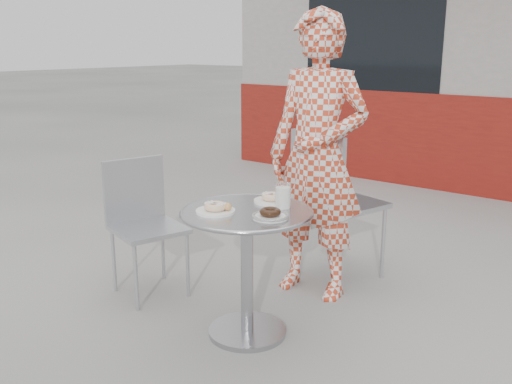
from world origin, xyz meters
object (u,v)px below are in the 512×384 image
Objects in this scene: plate_far at (272,199)px; milk_cup at (283,196)px; chair_left at (149,254)px; seated_person at (317,157)px; chair_far at (338,233)px; plate_near at (216,208)px; plate_checker at (270,215)px; bistro_table at (247,242)px.

milk_cup is at bearing -26.65° from plate_far.
milk_cup reaches higher than plate_far.
chair_left is 0.48× the size of seated_person.
plate_far is at bearing 107.73° from chair_far.
chair_far reaches higher than plate_near.
milk_cup is at bearing 115.03° from chair_far.
seated_person is at bearing -33.20° from chair_left.
chair_left is at bearing 167.54° from plate_near.
plate_near is 1.49× the size of milk_cup.
chair_left is 4.57× the size of plate_checker.
milk_cup is (0.12, 0.15, 0.23)m from bistro_table.
plate_near is (0.70, -0.15, 0.45)m from chair_left.
plate_far is at bearing 125.01° from plate_checker.
plate_far is at bearing -61.50° from chair_left.
chair_left is 6.24× the size of milk_cup.
milk_cup is (0.11, -0.05, 0.04)m from plate_far.
chair_left is 0.85m from plate_near.
chair_far is 7.41× the size of milk_cup.
plate_checker is 0.19m from milk_cup.
chair_left reaches higher than plate_far.
chair_left reaches higher than bistro_table.
seated_person reaches higher than plate_far.
plate_near is (-0.10, -0.12, 0.19)m from bistro_table.
milk_cup is at bearing -66.25° from chair_left.
plate_near is at bearing -128.39° from milk_cup.
plate_far is (0.03, -0.77, 0.40)m from chair_far.
bistro_table is 0.25m from plate_checker.
milk_cup reaches higher than bistro_table.
chair_far is 0.95m from milk_cup.
seated_person reaches higher than plate_checker.
plate_checker is (0.19, -1.00, 0.40)m from chair_far.
milk_cup is at bearing 51.90° from bistro_table.
chair_left is 4.30× the size of plate_far.
milk_cup is (0.21, 0.27, 0.04)m from plate_near.
plate_checker is at bearing -73.46° from milk_cup.
plate_far is at bearing 72.20° from plate_near.
plate_checker is (0.19, -0.72, -0.15)m from seated_person.
seated_person reaches higher than chair_left.
plate_checker is (0.16, -0.23, -0.00)m from plate_far.
plate_checker is (0.17, -0.03, 0.18)m from bistro_table.
plate_checker is at bearing -80.73° from seated_person.
chair_far is 1.22m from chair_left.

